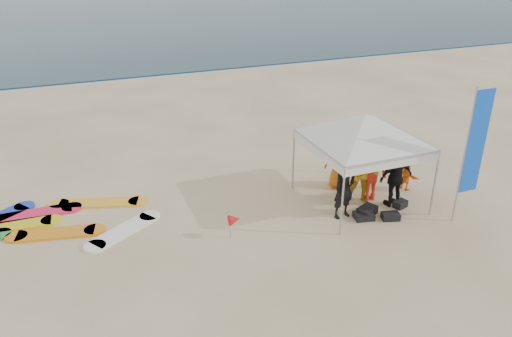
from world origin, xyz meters
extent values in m
plane|color=beige|center=(0.00, 0.00, 0.00)|extent=(120.00, 120.00, 0.00)
cube|color=silver|center=(0.00, 18.20, 0.00)|extent=(160.00, 1.20, 0.01)
imported|color=black|center=(2.79, 1.33, 0.87)|extent=(0.69, 0.52, 1.73)
imported|color=#BB961A|center=(3.66, 1.83, 0.89)|extent=(1.10, 1.06, 1.79)
imported|color=red|center=(3.98, 1.92, 0.86)|extent=(1.12, 0.65, 1.73)
imported|color=black|center=(4.42, 1.37, 0.86)|extent=(1.01, 0.42, 1.71)
imported|color=#CC6612|center=(3.61, 2.92, 0.92)|extent=(0.98, 0.72, 1.85)
imported|color=orange|center=(5.34, 2.05, 0.41)|extent=(0.43, 0.80, 0.83)
cylinder|color=#A5A5A8|center=(2.26, 3.32, 0.92)|extent=(0.05, 0.05, 1.85)
cylinder|color=#A5A5A8|center=(5.03, 3.32, 0.92)|extent=(0.05, 0.05, 1.85)
cylinder|color=#A5A5A8|center=(2.26, 0.55, 0.92)|extent=(0.05, 0.05, 1.85)
cylinder|color=#A5A5A8|center=(5.03, 0.55, 0.92)|extent=(0.05, 0.05, 1.85)
cube|color=white|center=(3.65, 0.55, 1.73)|extent=(2.87, 0.02, 0.24)
cube|color=white|center=(3.65, 3.32, 1.73)|extent=(2.87, 0.02, 0.24)
cube|color=white|center=(2.26, 1.93, 1.73)|extent=(0.02, 2.87, 0.24)
cube|color=white|center=(5.03, 1.93, 1.73)|extent=(0.02, 2.87, 0.24)
pyramid|color=white|center=(3.65, 1.93, 2.59)|extent=(3.92, 3.92, 0.74)
cylinder|color=#A5A5A8|center=(5.37, 0.06, 1.82)|extent=(0.04, 0.04, 3.64)
cube|color=blue|center=(5.67, 0.06, 2.19)|extent=(0.57, 0.03, 2.71)
cylinder|color=#A5A5A8|center=(-0.34, 1.43, 0.30)|extent=(0.02, 0.02, 0.60)
cone|color=red|center=(-0.22, 1.43, 0.50)|extent=(0.28, 0.28, 0.28)
cube|color=black|center=(3.46, 1.17, 0.11)|extent=(0.66, 0.56, 0.22)
cube|color=black|center=(3.90, 0.72, 0.09)|extent=(0.53, 0.42, 0.18)
cube|color=black|center=(3.26, 1.01, 0.08)|extent=(0.57, 0.49, 0.16)
cube|color=black|center=(4.54, 1.18, 0.10)|extent=(0.42, 0.36, 0.20)
cube|color=white|center=(-2.77, 2.68, 0.04)|extent=(1.78, 1.40, 0.07)
cube|color=orange|center=(-4.37, 3.17, 0.04)|extent=(1.95, 0.91, 0.07)
cube|color=gold|center=(-5.48, 3.95, 0.04)|extent=(2.06, 0.65, 0.07)
cube|color=gold|center=(-3.22, 4.42, 0.04)|extent=(2.23, 1.16, 0.07)
cube|color=#EE1C4C|center=(-4.96, 4.41, 0.04)|extent=(2.05, 0.54, 0.07)
camera|label=1|loc=(-3.60, -8.61, 6.78)|focal=35.00mm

